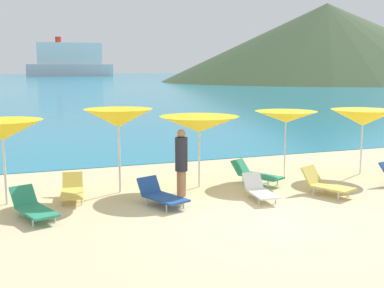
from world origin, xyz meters
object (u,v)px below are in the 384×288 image
at_px(umbrella_3, 286,117).
at_px(lounge_chair_1, 326,184).
at_px(lounge_chair_0, 259,190).
at_px(cruise_ship, 70,61).
at_px(umbrella_0, 3,130).
at_px(beachgoer_1, 181,161).
at_px(lounge_chair_2, 161,195).
at_px(lounge_chair_3, 33,207).
at_px(umbrella_1, 118,118).
at_px(lounge_chair_6, 72,190).
at_px(umbrella_4, 363,118).
at_px(umbrella_2, 199,124).
at_px(lounge_chair_4, 256,174).

height_order(umbrella_3, lounge_chair_1, umbrella_3).
height_order(lounge_chair_0, cruise_ship, cruise_ship).
distance_m(umbrella_0, beachgoer_1, 4.54).
bearing_deg(cruise_ship, lounge_chair_2, -91.17).
relative_size(lounge_chair_0, beachgoer_1, 0.79).
distance_m(umbrella_0, lounge_chair_3, 2.24).
bearing_deg(lounge_chair_1, cruise_ship, 61.36).
relative_size(umbrella_1, umbrella_3, 1.09).
height_order(lounge_chair_6, beachgoer_1, beachgoer_1).
bearing_deg(umbrella_1, umbrella_4, -2.79).
xyz_separation_m(umbrella_2, lounge_chair_2, (-1.61, -1.47, -1.55)).
distance_m(umbrella_4, lounge_chair_2, 7.45).
bearing_deg(lounge_chair_1, lounge_chair_3, 152.24).
bearing_deg(umbrella_4, lounge_chair_2, -169.81).
relative_size(lounge_chair_0, cruise_ship, 0.03).
bearing_deg(cruise_ship, umbrella_0, -92.02).
relative_size(lounge_chair_6, cruise_ship, 0.04).
xyz_separation_m(lounge_chair_0, beachgoer_1, (-1.80, 1.01, 0.71)).
bearing_deg(lounge_chair_1, umbrella_3, 64.51).
bearing_deg(cruise_ship, lounge_chair_0, -90.58).
bearing_deg(umbrella_3, umbrella_4, -8.66).
distance_m(lounge_chair_3, lounge_chair_6, 1.68).
relative_size(umbrella_0, beachgoer_1, 1.18).
bearing_deg(lounge_chair_2, umbrella_0, 137.10).
height_order(umbrella_1, umbrella_4, umbrella_1).
height_order(lounge_chair_0, beachgoer_1, beachgoer_1).
distance_m(lounge_chair_2, cruise_ship, 252.96).
xyz_separation_m(umbrella_1, lounge_chair_6, (-1.33, -0.31, -1.79)).
relative_size(umbrella_3, lounge_chair_0, 1.48).
relative_size(lounge_chair_1, cruise_ship, 0.03).
height_order(umbrella_4, lounge_chair_3, umbrella_4).
bearing_deg(umbrella_2, lounge_chair_3, -162.85).
xyz_separation_m(umbrella_4, lounge_chair_6, (-9.16, 0.07, -1.56)).
height_order(lounge_chair_2, cruise_ship, cruise_ship).
bearing_deg(umbrella_1, lounge_chair_2, -68.31).
bearing_deg(umbrella_2, umbrella_3, 4.12).
bearing_deg(lounge_chair_3, umbrella_2, -0.96).
xyz_separation_m(beachgoer_1, cruise_ship, (27.94, 250.55, 6.64)).
relative_size(umbrella_4, lounge_chair_4, 1.34).
distance_m(umbrella_2, beachgoer_1, 1.44).
bearing_deg(lounge_chair_3, cruise_ship, 64.69).
distance_m(lounge_chair_1, lounge_chair_4, 2.16).
distance_m(umbrella_0, lounge_chair_4, 7.10).
bearing_deg(lounge_chair_1, lounge_chair_4, 99.23).
relative_size(umbrella_3, beachgoer_1, 1.17).
xyz_separation_m(umbrella_2, lounge_chair_4, (1.71, -0.22, -1.52)).
height_order(umbrella_0, lounge_chair_6, umbrella_0).
bearing_deg(umbrella_1, cruise_ship, 83.29).
xyz_separation_m(umbrella_0, lounge_chair_4, (6.92, -0.23, -1.58)).
bearing_deg(umbrella_1, lounge_chair_0, -31.84).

